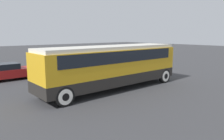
% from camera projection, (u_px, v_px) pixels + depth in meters
% --- Properties ---
extents(ground_plane, '(120.00, 120.00, 0.00)m').
position_uv_depth(ground_plane, '(112.00, 89.00, 14.78)').
color(ground_plane, '#38383A').
extents(tour_bus, '(10.37, 2.53, 2.92)m').
position_uv_depth(tour_bus, '(113.00, 63.00, 14.55)').
color(tour_bus, black).
rests_on(tour_bus, ground_plane).
extents(parked_car_near, '(4.07, 1.91, 1.38)m').
position_uv_depth(parked_car_near, '(94.00, 63.00, 22.83)').
color(parked_car_near, '#7A6B5B').
rests_on(parked_car_near, ground_plane).
extents(parked_car_mid, '(4.57, 1.87, 1.37)m').
position_uv_depth(parked_car_mid, '(75.00, 70.00, 18.10)').
color(parked_car_mid, '#2D5638').
rests_on(parked_car_mid, ground_plane).
extents(parked_car_far, '(4.70, 1.83, 1.36)m').
position_uv_depth(parked_car_far, '(4.00, 72.00, 17.43)').
color(parked_car_far, maroon).
rests_on(parked_car_far, ground_plane).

